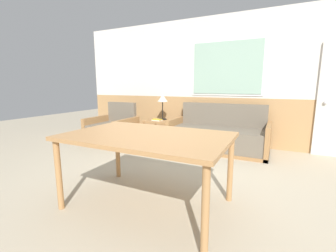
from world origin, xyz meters
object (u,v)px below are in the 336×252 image
(couch, at_px, (218,137))
(armchair, at_px, (112,131))
(table_lamp, at_px, (163,100))
(dining_table, at_px, (147,141))
(side_table, at_px, (160,123))

(couch, xyz_separation_m, armchair, (-2.23, -0.49, -0.01))
(armchair, height_order, table_lamp, table_lamp)
(couch, bearing_deg, armchair, -167.55)
(armchair, relative_size, dining_table, 0.54)
(dining_table, bearing_deg, table_lamp, 114.05)
(side_table, relative_size, table_lamp, 1.03)
(armchair, distance_m, side_table, 1.07)
(couch, distance_m, table_lamp, 1.47)
(side_table, bearing_deg, dining_table, -64.81)
(dining_table, bearing_deg, armchair, 137.18)
(couch, bearing_deg, dining_table, -93.96)
(armchair, relative_size, side_table, 1.54)
(armchair, height_order, dining_table, armchair)
(armchair, bearing_deg, table_lamp, 18.35)
(couch, xyz_separation_m, dining_table, (-0.17, -2.40, 0.43))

